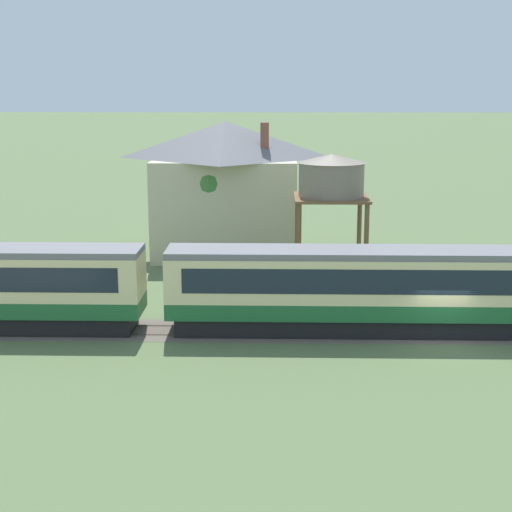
{
  "coord_description": "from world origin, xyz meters",
  "views": [
    {
      "loc": [
        -7.78,
        -34.84,
        11.82
      ],
      "look_at": [
        -8.76,
        4.0,
        3.25
      ],
      "focal_mm": 55.0,
      "sensor_mm": 36.0,
      "label": 1
    }
  ],
  "objects": [
    {
      "name": "railway_track",
      "position": [
        -10.05,
        1.7,
        0.01
      ],
      "size": [
        124.12,
        3.6,
        0.04
      ],
      "color": "#665B51",
      "rests_on": "ground_plane"
    },
    {
      "name": "ground_plane",
      "position": [
        0.0,
        0.0,
        0.0
      ],
      "size": [
        600.0,
        600.0,
        0.0
      ],
      "primitive_type": "plane",
      "color": "#566B42"
    },
    {
      "name": "station_house_grey_roof",
      "position": [
        -11.23,
        19.34,
        4.8
      ],
      "size": [
        10.45,
        8.44,
        9.3
      ],
      "color": "beige",
      "rests_on": "ground_plane"
    },
    {
      "name": "passenger_train",
      "position": [
        -1.96,
        1.7,
        2.28
      ],
      "size": [
        67.34,
        2.86,
        4.12
      ],
      "color": "#1E6033",
      "rests_on": "ground_plane"
    },
    {
      "name": "yard_tree_1",
      "position": [
        -12.11,
        16.97,
        5.45
      ],
      "size": [
        3.31,
        3.31,
        7.14
      ],
      "color": "#4C3823",
      "rests_on": "ground_plane"
    },
    {
      "name": "water_tower",
      "position": [
        -4.48,
        11.51,
        6.29
      ],
      "size": [
        4.38,
        4.38,
        7.77
      ],
      "color": "brown",
      "rests_on": "ground_plane"
    }
  ]
}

